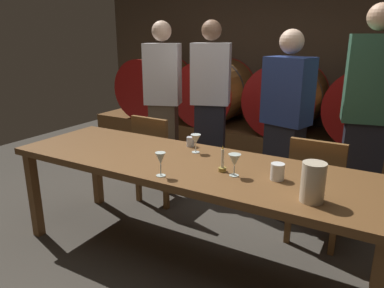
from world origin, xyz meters
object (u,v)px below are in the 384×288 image
at_px(wine_barrel_far_left, 156,87).
at_px(wine_barrel_right, 369,105).
at_px(wine_glass_center, 161,159).
at_px(wine_glass_right, 234,161).
at_px(dining_table, 188,171).
at_px(guest_far_left, 163,101).
at_px(chair_left, 157,155).
at_px(pitcher, 313,182).
at_px(wine_barrel_left, 215,92).
at_px(cup_right, 277,172).
at_px(cup_left, 191,142).
at_px(wine_glass_left, 196,140).
at_px(chair_right, 317,186).
at_px(guest_center_right, 285,127).
at_px(guest_center_left, 210,107).
at_px(candle_center, 222,165).
at_px(wine_barrel_center, 287,98).
at_px(guest_far_right, 366,122).

relative_size(wine_barrel_far_left, wine_barrel_right, 1.00).
relative_size(wine_glass_center, wine_glass_right, 1.08).
bearing_deg(wine_barrel_far_left, dining_table, -50.38).
distance_m(wine_barrel_far_left, guest_far_left, 1.40).
relative_size(chair_left, pitcher, 4.09).
bearing_deg(guest_far_left, wine_barrel_left, -115.60).
xyz_separation_m(wine_glass_center, cup_right, (0.65, 0.30, -0.06)).
height_order(wine_barrel_right, cup_left, wine_barrel_right).
xyz_separation_m(guest_far_left, cup_right, (1.69, -1.25, -0.09)).
relative_size(wine_barrel_left, chair_left, 0.99).
distance_m(wine_glass_left, wine_glass_right, 0.52).
height_order(pitcher, wine_glass_center, pitcher).
xyz_separation_m(chair_right, wine_glass_center, (-0.77, -0.99, 0.39)).
distance_m(guest_center_right, cup_right, 1.03).
distance_m(chair_left, cup_left, 0.76).
distance_m(guest_center_left, cup_left, 0.94).
relative_size(dining_table, guest_center_left, 1.52).
xyz_separation_m(guest_center_left, candle_center, (0.74, -1.26, -0.09)).
bearing_deg(chair_right, wine_glass_right, 63.49).
distance_m(wine_glass_right, cup_left, 0.69).
xyz_separation_m(wine_barrel_far_left, wine_barrel_center, (1.95, 0.00, 0.00)).
bearing_deg(cup_left, wine_barrel_left, 111.32).
bearing_deg(wine_glass_right, candle_center, 161.59).
bearing_deg(guest_center_left, wine_barrel_center, -131.65).
xyz_separation_m(wine_barrel_left, candle_center, (1.24, -2.38, -0.07)).
height_order(dining_table, wine_glass_right, wine_glass_right).
bearing_deg(wine_barrel_left, dining_table, -67.78).
height_order(pitcher, cup_left, pitcher).
bearing_deg(cup_left, guest_far_left, 133.98).
height_order(wine_barrel_center, chair_left, wine_barrel_center).
distance_m(wine_barrel_far_left, pitcher, 3.79).
xyz_separation_m(wine_glass_right, cup_right, (0.25, 0.07, -0.05)).
relative_size(wine_barrel_right, chair_left, 0.99).
relative_size(chair_left, candle_center, 5.04).
xyz_separation_m(guest_center_right, wine_glass_right, (-0.01, -1.07, 0.02)).
xyz_separation_m(wine_barrel_center, guest_far_right, (0.98, -1.25, 0.07)).
bearing_deg(dining_table, candle_center, -10.75).
distance_m(wine_barrel_left, wine_barrel_center, 0.98).
bearing_deg(wine_barrel_center, pitcher, -71.36).
relative_size(guest_far_left, wine_glass_center, 11.44).
relative_size(candle_center, cup_left, 2.30).
distance_m(chair_right, candle_center, 0.92).
height_order(dining_table, candle_center, candle_center).
bearing_deg(cup_right, wine_barrel_center, 104.59).
bearing_deg(guest_far_right, guest_far_left, -16.47).
bearing_deg(wine_glass_left, wine_glass_right, -33.32).
height_order(wine_barrel_far_left, guest_center_left, guest_center_left).
height_order(wine_barrel_center, dining_table, wine_barrel_center).
xyz_separation_m(wine_barrel_right, cup_left, (-1.10, -2.01, -0.07)).
bearing_deg(wine_glass_center, wine_barrel_left, 109.56).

